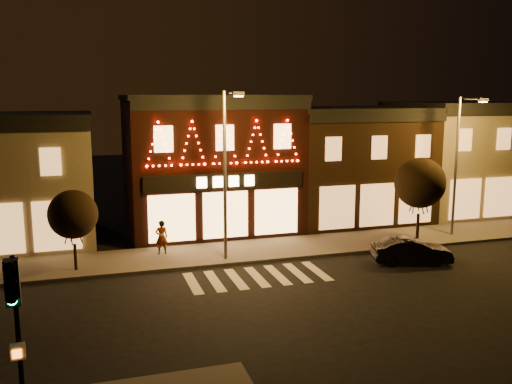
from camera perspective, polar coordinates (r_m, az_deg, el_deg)
name	(u,v)px	position (r m, az deg, el deg)	size (l,w,h in m)	color
ground	(287,309)	(22.26, 3.22, -11.92)	(120.00, 120.00, 0.00)	black
sidewalk_far	(270,249)	(30.01, 1.50, -5.91)	(44.00, 4.00, 0.15)	#47423D
building_pulp	(209,163)	(34.35, -4.83, 3.05)	(10.20, 8.34, 8.30)	black
building_right_a	(348,163)	(37.57, 9.49, 2.93)	(9.20, 8.28, 7.50)	#2F1E10
building_right_b	(462,157)	(42.34, 20.48, 3.42)	(9.20, 8.28, 7.80)	#776E55
traffic_signal_near	(15,316)	(13.87, -23.59, -11.61)	(0.34, 0.48, 4.61)	black
streetlamp_mid	(227,163)	(26.92, -3.04, 3.06)	(0.63, 1.92, 8.36)	#59595E
streetlamp_right	(460,156)	(33.84, 20.29, 3.55)	(0.63, 1.84, 8.03)	#59595E
tree_left	(73,214)	(27.01, -18.38, -2.22)	(2.29, 2.29, 3.82)	black
tree_right	(420,183)	(32.09, 16.57, 0.90)	(2.83, 2.83, 4.73)	black
dark_sedan	(411,251)	(28.68, 15.76, -5.88)	(1.35, 3.88, 1.28)	black
pedestrian	(162,237)	(29.06, -9.73, -4.62)	(0.65, 0.43, 1.78)	gray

